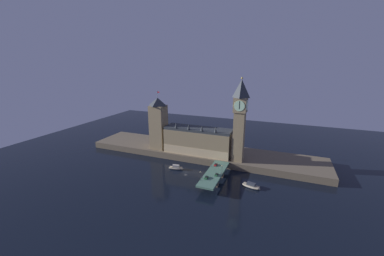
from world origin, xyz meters
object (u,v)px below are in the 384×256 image
Objects in this scene: clock_tower at (240,118)px; street_lamp_mid at (222,169)px; pedestrian_near_rail at (202,177)px; pedestrian_mid_walk at (221,173)px; car_southbound_lead at (216,175)px; pedestrian_far_rail at (211,165)px; boat_upstream at (176,168)px; victoria_tower at (159,123)px; car_northbound_lead at (216,165)px; street_lamp_near at (200,175)px; car_northbound_trail at (206,177)px; boat_downstream at (251,186)px.

clock_tower is 9.87× the size of street_lamp_mid.
pedestrian_mid_walk is at bearing 45.00° from pedestrian_near_rail.
car_southbound_lead is 11.51m from pedestrian_near_rail.
boat_upstream is (-29.51, -2.85, -5.79)m from pedestrian_far_rail.
pedestrian_far_rail is (59.85, -23.68, -23.06)m from victoria_tower.
victoria_tower reaches higher than street_lamp_mid.
pedestrian_mid_walk is (8.10, -13.77, 0.18)m from car_northbound_lead.
victoria_tower is at bearing 154.21° from pedestrian_mid_walk.
clock_tower is at bearing 68.62° from pedestrian_near_rail.
pedestrian_near_rail is at bearing 82.46° from street_lamp_near.
victoria_tower is 79.83m from car_northbound_trail.
car_southbound_lead is 15.40m from pedestrian_far_rail.
pedestrian_near_rail reaches higher than boat_upstream.
street_lamp_near is (-11.20, -13.82, 3.30)m from pedestrian_mid_walk.
pedestrian_mid_walk reaches higher than boat_upstream.
pedestrian_near_rail is 4.51m from street_lamp_near.
clock_tower is at bearing 117.30° from boat_downstream.
victoria_tower reaches higher than boat_downstream.
boat_downstream is at bearing -19.96° from victoria_tower.
car_southbound_lead is at bearing -28.42° from victoria_tower.
victoria_tower is 78.89m from street_lamp_near.
car_northbound_trail is at bearing 53.07° from street_lamp_near.
pedestrian_near_rail is (-2.70, -1.10, 0.13)m from car_northbound_trail.
car_northbound_trail is (-13.92, -41.36, -35.29)m from clock_tower.
clock_tower is 58.07m from street_lamp_near.
pedestrian_mid_walk is 0.11× the size of boat_downstream.
car_northbound_trail is (0.00, -23.46, 0.03)m from car_northbound_lead.
boat_upstream is at bearing 169.31° from pedestrian_mid_walk.
boat_downstream is at bearing -23.82° from car_northbound_lead.
car_northbound_lead is 23.46m from car_northbound_trail.
clock_tower is 41.97m from car_northbound_lead.
boat_downstream is at bearing -16.90° from pedestrian_far_rail.
car_northbound_trail is 8.89m from car_southbound_lead.
car_northbound_trail is at bearing -82.37° from pedestrian_far_rail.
car_northbound_trail reaches higher than car_northbound_lead.
clock_tower is at bearing 69.48° from street_lamp_near.
car_northbound_lead is 0.64× the size of street_lamp_near.
victoria_tower is 4.26× the size of boat_upstream.
car_northbound_lead is 0.61× the size of street_lamp_mid.
car_northbound_lead is 2.66× the size of pedestrian_mid_walk.
street_lamp_near is at bearing -128.23° from street_lamp_mid.
car_northbound_lead is 0.97× the size of car_northbound_trail.
boat_upstream is 0.91× the size of boat_downstream.
boat_downstream is (21.49, -0.37, -9.39)m from street_lamp_mid.
clock_tower is at bearing 76.04° from car_southbound_lead.
pedestrian_far_rail reaches higher than car_northbound_lead.
car_northbound_lead is at bearing 120.47° from pedestrian_mid_walk.
street_lamp_near is (-0.40, -24.28, 3.30)m from pedestrian_far_rail.
boat_downstream is (62.20, -7.08, -0.07)m from boat_upstream.
car_northbound_lead is 15.86m from street_lamp_mid.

